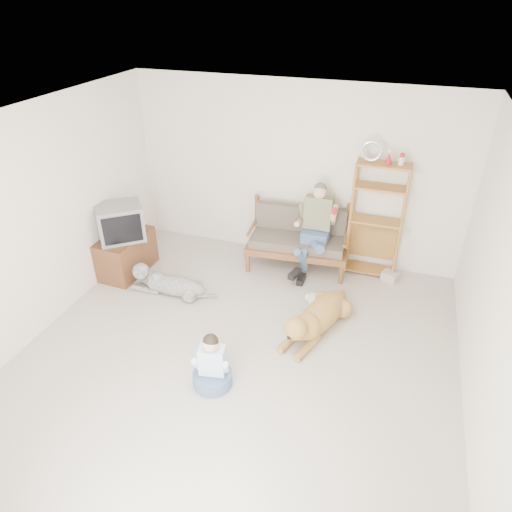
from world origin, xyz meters
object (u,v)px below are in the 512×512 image
(loveseat, at_px, (299,237))
(golden_retriever, at_px, (316,318))
(etagere, at_px, (376,219))
(tv_stand, at_px, (126,254))

(loveseat, xyz_separation_m, golden_retriever, (0.60, -1.47, -0.29))
(loveseat, bearing_deg, etagere, 3.22)
(etagere, distance_m, golden_retriever, 1.83)
(etagere, xyz_separation_m, golden_retriever, (-0.48, -1.62, -0.69))
(loveseat, distance_m, golden_retriever, 1.61)
(tv_stand, height_order, golden_retriever, tv_stand)
(loveseat, distance_m, etagere, 1.16)
(loveseat, bearing_deg, golden_retriever, -72.80)
(tv_stand, bearing_deg, loveseat, 25.41)
(golden_retriever, bearing_deg, loveseat, 130.67)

